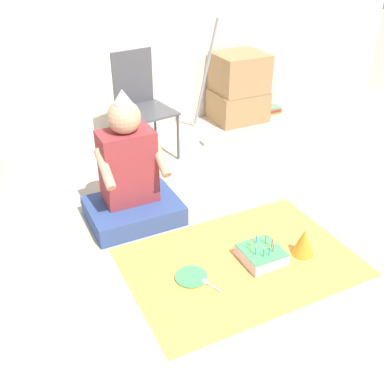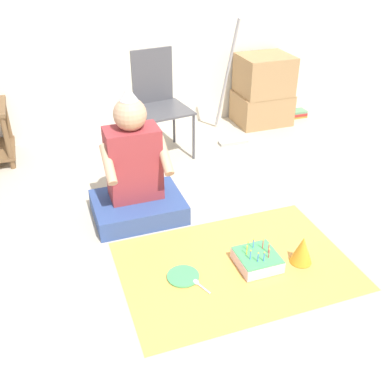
{
  "view_description": "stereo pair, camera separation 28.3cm",
  "coord_description": "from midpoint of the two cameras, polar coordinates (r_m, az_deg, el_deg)",
  "views": [
    {
      "loc": [
        -1.33,
        -1.87,
        1.81
      ],
      "look_at": [
        -0.25,
        0.31,
        0.35
      ],
      "focal_mm": 42.0,
      "sensor_mm": 36.0,
      "label": 1
    },
    {
      "loc": [
        -1.07,
        -1.98,
        1.81
      ],
      "look_at": [
        -0.25,
        0.31,
        0.35
      ],
      "focal_mm": 42.0,
      "sensor_mm": 36.0,
      "label": 2
    }
  ],
  "objects": [
    {
      "name": "party_cloth",
      "position": [
        2.82,
        3.28,
        -8.93
      ],
      "size": [
        1.4,
        0.96,
        0.01
      ],
      "color": "#EFA84C",
      "rests_on": "ground_plane"
    },
    {
      "name": "birthday_cake",
      "position": [
        2.81,
        5.95,
        -8.01
      ],
      "size": [
        0.25,
        0.25,
        0.15
      ],
      "color": "silver",
      "rests_on": "party_cloth"
    },
    {
      "name": "cardboard_box_stack",
      "position": [
        4.75,
        4.25,
        12.97
      ],
      "size": [
        0.54,
        0.45,
        0.7
      ],
      "color": "#A87F51",
      "rests_on": "ground_plane"
    },
    {
      "name": "plastic_spoon_near",
      "position": [
        2.66,
        -1.19,
        -11.53
      ],
      "size": [
        0.07,
        0.14,
        0.01
      ],
      "color": "white",
      "rests_on": "party_cloth"
    },
    {
      "name": "person_seated",
      "position": [
        3.1,
        -10.46,
        1.39
      ],
      "size": [
        0.62,
        0.48,
        0.94
      ],
      "color": "#334C8C",
      "rests_on": "ground_plane"
    },
    {
      "name": "paper_plate",
      "position": [
        2.71,
        -3.17,
        -10.79
      ],
      "size": [
        0.19,
        0.19,
        0.01
      ],
      "color": "#4CB266",
      "rests_on": "party_cloth"
    },
    {
      "name": "party_hat_blue",
      "position": [
        2.88,
        11.28,
        -6.31
      ],
      "size": [
        0.14,
        0.14,
        0.18
      ],
      "color": "gold",
      "rests_on": "party_cloth"
    },
    {
      "name": "dust_mop",
      "position": [
        4.31,
        0.31,
        10.92
      ],
      "size": [
        0.28,
        0.49,
        1.14
      ],
      "color": "#B2ADA3",
      "rests_on": "ground_plane"
    },
    {
      "name": "ground_plane",
      "position": [
        2.9,
        4.5,
        -7.75
      ],
      "size": [
        16.0,
        16.0,
        0.0
      ],
      "primitive_type": "plane",
      "color": "#BCB29E"
    },
    {
      "name": "book_pile",
      "position": [
        5.09,
        8.54,
        10.28
      ],
      "size": [
        0.18,
        0.14,
        0.07
      ],
      "color": "#A88933",
      "rests_on": "ground_plane"
    },
    {
      "name": "folding_chair",
      "position": [
        3.98,
        -8.67,
        11.53
      ],
      "size": [
        0.48,
        0.49,
        0.9
      ],
      "color": "#4C4C51",
      "rests_on": "ground_plane"
    }
  ]
}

